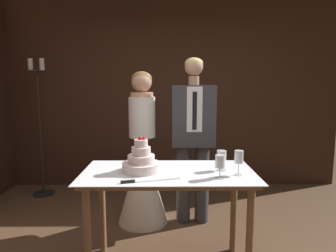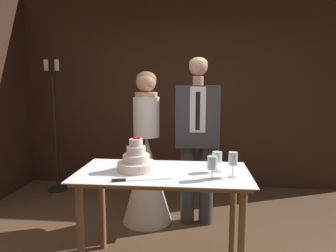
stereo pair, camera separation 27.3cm
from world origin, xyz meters
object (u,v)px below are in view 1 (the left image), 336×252
(groom, at_px, (193,133))
(cake_knife, at_px, (139,181))
(wine_glass_near, at_px, (222,157))
(wine_glass_middle, at_px, (239,158))
(bride, at_px, (143,168))
(candle_stand, at_px, (40,131))
(cake_table, at_px, (168,185))
(wine_glass_far, at_px, (220,163))
(tiered_cake, at_px, (141,161))

(groom, bearing_deg, cake_knife, -113.31)
(wine_glass_near, height_order, wine_glass_middle, wine_glass_middle)
(cake_knife, relative_size, bride, 0.26)
(candle_stand, bearing_deg, wine_glass_near, -37.96)
(bride, bearing_deg, cake_table, -72.42)
(wine_glass_near, height_order, wine_glass_far, wine_glass_far)
(cake_table, height_order, wine_glass_middle, wine_glass_middle)
(cake_table, xyz_separation_m, wine_glass_middle, (0.53, -0.09, 0.24))
(cake_table, bearing_deg, groom, 72.41)
(wine_glass_far, bearing_deg, cake_knife, -171.87)
(cake_knife, relative_size, wine_glass_near, 2.63)
(wine_glass_far, bearing_deg, bride, 122.19)
(tiered_cake, bearing_deg, wine_glass_middle, -7.91)
(cake_knife, relative_size, groom, 0.24)
(cake_knife, height_order, groom, groom)
(wine_glass_middle, relative_size, groom, 0.11)
(bride, bearing_deg, cake_knife, -86.64)
(cake_table, xyz_separation_m, cake_knife, (-0.21, -0.25, 0.12))
(cake_table, bearing_deg, wine_glass_near, 4.07)
(candle_stand, bearing_deg, cake_table, -44.74)
(tiered_cake, bearing_deg, cake_table, -2.39)
(cake_table, distance_m, wine_glass_near, 0.48)
(wine_glass_far, height_order, groom, groom)
(cake_table, xyz_separation_m, tiered_cake, (-0.21, 0.01, 0.19))
(wine_glass_far, bearing_deg, groom, 95.75)
(cake_knife, xyz_separation_m, wine_glass_far, (0.58, 0.08, 0.11))
(wine_glass_middle, bearing_deg, cake_table, 169.90)
(tiered_cake, height_order, bride, bride)
(cake_table, bearing_deg, tiered_cake, 177.61)
(wine_glass_far, xyz_separation_m, groom, (-0.10, 1.03, 0.05))
(cake_table, bearing_deg, wine_glass_middle, -10.10)
(tiered_cake, height_order, groom, groom)
(cake_table, height_order, candle_stand, candle_stand)
(wine_glass_middle, distance_m, wine_glass_far, 0.17)
(wine_glass_middle, bearing_deg, cake_knife, -167.87)
(tiered_cake, bearing_deg, bride, 93.88)
(tiered_cake, distance_m, wine_glass_middle, 0.75)
(tiered_cake, bearing_deg, cake_knife, -88.32)
(wine_glass_near, bearing_deg, cake_knife, -155.79)
(cake_table, xyz_separation_m, wine_glass_near, (0.42, 0.03, 0.22))
(cake_knife, relative_size, candle_stand, 0.23)
(wine_glass_far, xyz_separation_m, candle_stand, (-2.08, 1.86, -0.06))
(tiered_cake, height_order, wine_glass_middle, tiered_cake)
(cake_knife, distance_m, wine_glass_far, 0.60)
(cake_table, relative_size, wine_glass_middle, 7.15)
(cake_table, xyz_separation_m, bride, (-0.27, 0.86, -0.11))
(tiered_cake, distance_m, candle_stand, 2.25)
(groom, distance_m, candle_stand, 2.15)
(wine_glass_near, xyz_separation_m, groom, (-0.15, 0.83, 0.05))
(cake_knife, height_order, wine_glass_near, wine_glass_near)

